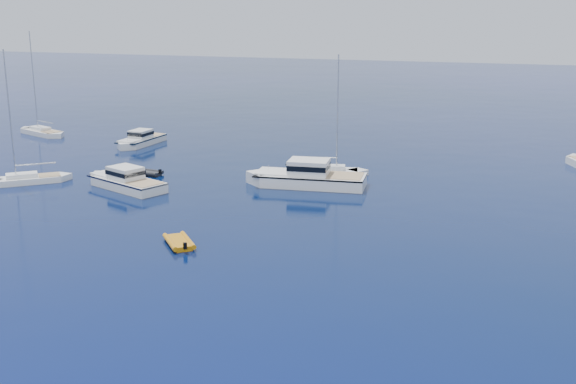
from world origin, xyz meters
name	(u,v)px	position (x,y,z in m)	size (l,w,h in m)	color
ground	(121,358)	(0.00, 0.00, 0.00)	(400.00, 400.00, 0.00)	#09145A
motor_cruiser_centre	(306,186)	(-2.08, 35.61, 0.00)	(3.81, 12.44, 3.27)	white
motor_cruiser_far_l	(125,188)	(-17.97, 29.13, 0.00)	(3.09, 10.08, 2.65)	silver
motor_cruiser_horizon	(140,145)	(-27.90, 48.52, 0.00)	(2.76, 9.02, 2.37)	silver
sailboat_mid_l	(26,183)	(-28.06, 27.62, 0.00)	(2.35, 9.03, 13.28)	white
sailboat_centre	(328,174)	(-1.43, 40.85, 0.00)	(2.22, 8.53, 12.54)	silver
sailboat_far_l	(42,135)	(-44.13, 50.50, 0.00)	(2.49, 9.58, 14.08)	silver
tender_yellow	(179,245)	(-5.30, 16.02, 0.00)	(2.00, 3.64, 0.95)	#C67C0B
tender_grey_far	(147,175)	(-18.81, 34.57, 0.00)	(1.85, 3.31, 0.95)	black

